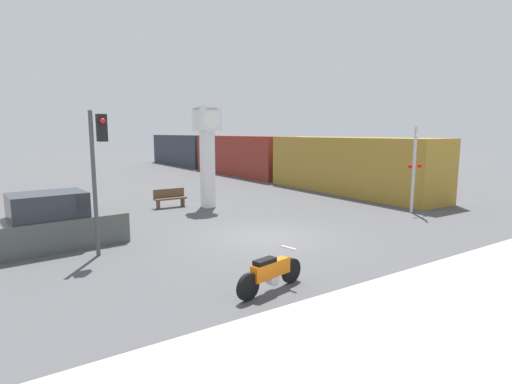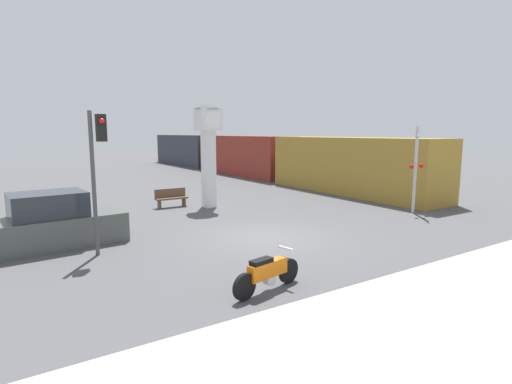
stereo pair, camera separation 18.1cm
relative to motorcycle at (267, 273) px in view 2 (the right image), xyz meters
The scene contains 9 objects.
ground_plane 4.91m from the motorcycle, 56.78° to the left, with size 120.00×120.00×0.00m, color #4C4C4F.
sidewalk_strip 4.83m from the motorcycle, 56.17° to the right, with size 36.00×6.00×0.10m.
motorcycle is the anchor object (origin of this frame).
clock_tower 11.38m from the motorcycle, 71.18° to the left, with size 1.27×1.27×5.04m.
freight_train 26.37m from the motorcycle, 60.34° to the left, with size 2.80×37.93×3.40m.
traffic_light 6.27m from the motorcycle, 117.44° to the left, with size 0.50×0.35×4.33m.
railroad_crossing_signal 11.74m from the motorcycle, 20.23° to the left, with size 0.90×0.82×3.96m.
bench 11.61m from the motorcycle, 80.32° to the left, with size 1.60×0.44×0.92m.
parked_car 7.83m from the motorcycle, 118.67° to the left, with size 4.34×2.15×1.80m.
Camera 2 is at (-7.71, -11.49, 3.70)m, focal length 28.00 mm.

